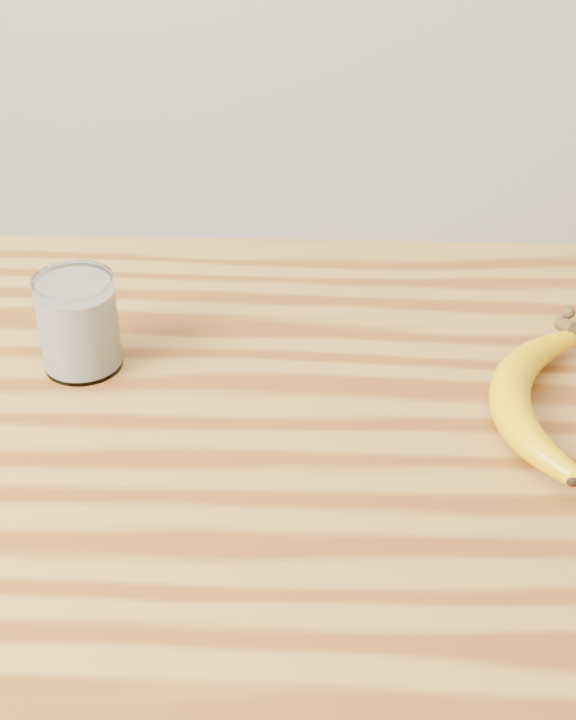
{
  "coord_description": "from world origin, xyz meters",
  "views": [
    {
      "loc": [
        0.17,
        -0.65,
        1.44
      ],
      "look_at": [
        0.14,
        0.1,
        0.93
      ],
      "focal_mm": 50.0,
      "sensor_mm": 36.0,
      "label": 1
    }
  ],
  "objects": [
    {
      "name": "banana",
      "position": [
        0.34,
        0.07,
        0.92
      ],
      "size": [
        0.16,
        0.32,
        0.04
      ],
      "primitive_type": null,
      "rotation": [
        0.0,
        0.0,
        -0.17
      ],
      "color": "#D49D01",
      "rests_on": "table"
    },
    {
      "name": "smoothie_glass",
      "position": [
        -0.06,
        0.13,
        0.95
      ],
      "size": [
        0.07,
        0.07,
        0.09
      ],
      "color": "white",
      "rests_on": "table"
    },
    {
      "name": "table",
      "position": [
        0.0,
        0.0,
        0.77
      ],
      "size": [
        1.2,
        0.8,
        0.9
      ],
      "color": "olive",
      "rests_on": "ground"
    }
  ]
}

